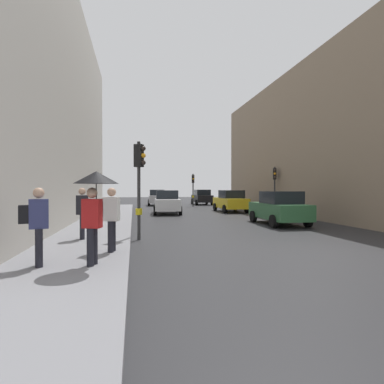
{
  "coord_description": "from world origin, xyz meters",
  "views": [
    {
      "loc": [
        -5.29,
        -8.61,
        1.91
      ],
      "look_at": [
        -2.43,
        6.68,
        1.73
      ],
      "focal_mm": 29.29,
      "sensor_mm": 36.0,
      "label": 1
    }
  ],
  "objects": [
    {
      "name": "pedestrian_with_black_backpack",
      "position": [
        -5.93,
        0.3,
        1.16
      ],
      "size": [
        0.65,
        0.41,
        1.77
      ],
      "color": "black",
      "rests_on": "sidewalk_kerb"
    },
    {
      "name": "traffic_light_far_median",
      "position": [
        0.84,
        23.61,
        2.37
      ],
      "size": [
        0.25,
        0.43,
        3.43
      ],
      "color": "#2D2D2D",
      "rests_on": "ground"
    },
    {
      "name": "pedestrian_in_dark_coat",
      "position": [
        -7.04,
        2.69,
        1.13
      ],
      "size": [
        0.43,
        0.36,
        1.77
      ],
      "color": "black",
      "rests_on": "sidewalk_kerb"
    },
    {
      "name": "traffic_light_near_right",
      "position": [
        -5.08,
        3.13,
        2.51
      ],
      "size": [
        0.44,
        0.37,
        3.64
      ],
      "color": "#2D2D2D",
      "rests_on": "ground"
    },
    {
      "name": "pedestrian_with_grey_backpack",
      "position": [
        -7.42,
        -1.11,
        1.16
      ],
      "size": [
        0.65,
        0.41,
        1.77
      ],
      "color": "black",
      "rests_on": "sidewalk_kerb"
    },
    {
      "name": "car_silver_hatchback",
      "position": [
        -2.69,
        26.87,
        0.88
      ],
      "size": [
        2.22,
        4.3,
        1.76
      ],
      "color": "#BCBCC1",
      "rests_on": "ground"
    },
    {
      "name": "building_facade_right",
      "position": [
        11.4,
        10.72,
        5.09
      ],
      "size": [
        12.0,
        28.21,
        10.18
      ],
      "primitive_type": "cube",
      "color": "gray",
      "rests_on": "ground"
    },
    {
      "name": "car_yellow_taxi",
      "position": [
        2.49,
        15.89,
        0.88
      ],
      "size": [
        2.08,
        4.23,
        1.76
      ],
      "color": "yellow",
      "rests_on": "ground"
    },
    {
      "name": "car_green_estate",
      "position": [
        2.25,
        6.73,
        0.88
      ],
      "size": [
        2.07,
        4.23,
        1.76
      ],
      "color": "#2D6038",
      "rests_on": "ground"
    },
    {
      "name": "traffic_light_mid_street",
      "position": [
        5.09,
        13.26,
        2.43
      ],
      "size": [
        0.33,
        0.45,
        3.52
      ],
      "color": "#2D2D2D",
      "rests_on": "ground"
    },
    {
      "name": "ground_plane",
      "position": [
        0.0,
        0.0,
        0.0
      ],
      "size": [
        120.0,
        120.0,
        0.0
      ],
      "primitive_type": "plane",
      "color": "#28282B"
    },
    {
      "name": "sidewalk_kerb",
      "position": [
        -6.85,
        6.0,
        0.08
      ],
      "size": [
        2.9,
        40.0,
        0.16
      ],
      "primitive_type": "cube",
      "color": "gray",
      "rests_on": "ground"
    },
    {
      "name": "pedestrian_with_umbrella",
      "position": [
        -6.15,
        -1.22,
        1.84
      ],
      "size": [
        1.0,
        1.0,
        2.14
      ],
      "color": "black",
      "rests_on": "sidewalk_kerb"
    },
    {
      "name": "car_dark_suv",
      "position": [
        2.62,
        27.36,
        0.88
      ],
      "size": [
        2.04,
        4.21,
        1.76
      ],
      "color": "black",
      "rests_on": "ground"
    },
    {
      "name": "car_white_compact",
      "position": [
        -2.82,
        14.94,
        0.88
      ],
      "size": [
        2.22,
        4.3,
        1.76
      ],
      "color": "silver",
      "rests_on": "ground"
    }
  ]
}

